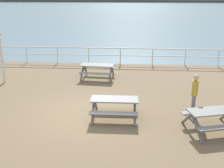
{
  "coord_description": "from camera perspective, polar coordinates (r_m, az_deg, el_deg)",
  "views": [
    {
      "loc": [
        1.79,
        -10.09,
        4.73
      ],
      "look_at": [
        0.96,
        1.34,
        0.8
      ],
      "focal_mm": 44.82,
      "sensor_mm": 36.0,
      "label": 1
    }
  ],
  "objects": [
    {
      "name": "visitor",
      "position": [
        11.19,
        16.48,
        -1.63
      ],
      "size": [
        0.28,
        0.52,
        1.66
      ],
      "rotation": [
        0.0,
        0.0,
        2.95
      ],
      "color": "slate",
      "rests_on": "ground"
    },
    {
      "name": "picnic_table_mid_centre",
      "position": [
        10.31,
        20.09,
        -6.0
      ],
      "size": [
        2.13,
        1.92,
        0.8
      ],
      "rotation": [
        0.0,
        0.0,
        0.27
      ],
      "color": "gray",
      "rests_on": "ground"
    },
    {
      "name": "distant_shoreline",
      "position": [
        105.96,
        3.3,
        16.35
      ],
      "size": [
        142.0,
        6.0,
        1.8
      ],
      "primitive_type": "cube",
      "color": "#4C4C47",
      "rests_on": "ground"
    },
    {
      "name": "seaward_railing",
      "position": [
        18.36,
        -1.56,
        6.43
      ],
      "size": [
        23.07,
        0.07,
        1.08
      ],
      "color": "white",
      "rests_on": "ground"
    },
    {
      "name": "sea_band",
      "position": [
        63.04,
        2.58,
        14.62
      ],
      "size": [
        142.0,
        90.0,
        0.01
      ],
      "primitive_type": "cube",
      "color": "gray",
      "rests_on": "ground"
    },
    {
      "name": "picnic_table_near_left",
      "position": [
        15.39,
        -2.98,
        3.28
      ],
      "size": [
        1.92,
        1.68,
        0.8
      ],
      "rotation": [
        0.0,
        0.0,
        -0.09
      ],
      "color": "gray",
      "rests_on": "ground"
    },
    {
      "name": "ground_plane",
      "position": [
        11.33,
        -5.38,
        -6.4
      ],
      "size": [
        30.0,
        24.0,
        0.2
      ],
      "primitive_type": "cube",
      "color": "#846B4C"
    },
    {
      "name": "picnic_table_near_right",
      "position": [
        10.66,
        0.51,
        -3.95
      ],
      "size": [
        1.81,
        1.56,
        0.8
      ],
      "rotation": [
        0.0,
        0.0,
        0.01
      ],
      "color": "gray",
      "rests_on": "ground"
    }
  ]
}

